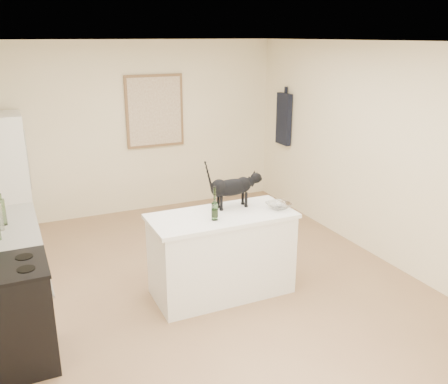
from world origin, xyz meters
TOP-DOWN VIEW (x-y plane):
  - floor at (0.00, 0.00)m, footprint 5.50×5.50m
  - ceiling at (0.00, 0.00)m, footprint 5.50×5.50m
  - wall_back at (0.00, 2.75)m, footprint 4.50×0.00m
  - wall_front at (0.00, -2.75)m, footprint 4.50×0.00m
  - wall_right at (2.25, 0.00)m, footprint 0.00×5.50m
  - island_base at (0.10, -0.20)m, footprint 1.44×0.67m
  - island_top at (0.10, -0.20)m, footprint 1.50×0.70m
  - left_cabinets at (-1.95, 0.30)m, footprint 0.60×1.40m
  - left_countertop at (-1.95, 0.30)m, footprint 0.62×1.44m
  - stove at (-1.95, -0.60)m, footprint 0.60×0.60m
  - fridge at (-1.95, 2.35)m, footprint 0.68×0.68m
  - artwork_frame at (0.30, 2.72)m, footprint 0.90×0.03m
  - artwork_canvas at (0.30, 2.70)m, footprint 0.82×0.00m
  - hanging_garment at (2.19, 2.05)m, footprint 0.08×0.34m
  - black_cat at (0.28, -0.05)m, footprint 0.58×0.19m
  - wine_bottle at (-0.03, -0.31)m, footprint 0.08×0.08m
  - glass_bowl at (0.72, -0.29)m, footprint 0.27×0.27m
  - fridge_paper at (-1.60, 2.46)m, footprint 0.04×0.16m

SIDE VIEW (x-z plane):
  - floor at x=0.00m, z-range 0.00..0.00m
  - island_base at x=0.10m, z-range 0.00..0.86m
  - left_cabinets at x=-1.95m, z-range 0.00..0.86m
  - stove at x=-1.95m, z-range 0.00..0.90m
  - fridge at x=-1.95m, z-range 0.00..1.70m
  - island_top at x=0.10m, z-range 0.86..0.90m
  - left_countertop at x=-1.95m, z-range 0.86..0.90m
  - glass_bowl at x=0.72m, z-range 0.90..0.96m
  - wine_bottle at x=-0.03m, z-range 0.90..1.21m
  - black_cat at x=0.28m, z-range 0.90..1.30m
  - wall_back at x=0.00m, z-range -0.95..3.55m
  - wall_front at x=0.00m, z-range -0.95..3.55m
  - wall_right at x=2.25m, z-range -1.45..4.05m
  - fridge_paper at x=-1.60m, z-range 1.26..1.47m
  - hanging_garment at x=2.19m, z-range 1.00..1.80m
  - artwork_frame at x=0.30m, z-range 1.00..2.10m
  - artwork_canvas at x=0.30m, z-range 1.04..2.06m
  - ceiling at x=0.00m, z-range 2.60..2.60m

